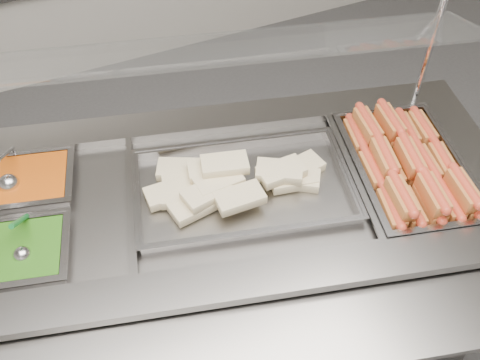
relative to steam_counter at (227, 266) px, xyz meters
name	(u,v)px	position (x,y,z in m)	size (l,w,h in m)	color
steam_counter	(227,266)	(0.00, 0.00, 0.00)	(1.96, 1.25, 0.87)	slate
tray_rail	(254,340)	(-0.13, -0.48, 0.39)	(1.74, 0.78, 0.05)	slate
sneeze_guard	(211,52)	(0.06, 0.20, 0.79)	(1.61, 0.69, 0.43)	silver
pan_hotdogs	(406,172)	(0.58, -0.16, 0.39)	(0.46, 0.60, 0.10)	gray
pan_wraps	(243,190)	(0.06, -0.02, 0.41)	(0.74, 0.54, 0.07)	gray
pan_beans	(26,187)	(-0.56, 0.30, 0.40)	(0.34, 0.30, 0.10)	gray
pan_peas	(17,259)	(-0.64, 0.03, 0.40)	(0.34, 0.30, 0.10)	gray
hotdogs_in_buns	(407,164)	(0.57, -0.16, 0.44)	(0.41, 0.55, 0.11)	#AC5524
tortilla_wraps	(231,181)	(0.03, 0.01, 0.44)	(0.58, 0.34, 0.09)	#CDB389
ladle	(9,182)	(-0.61, 0.29, 0.44)	(0.08, 0.19, 0.14)	#BBBBC0
serving_spoon	(22,249)	(-0.61, 0.02, 0.44)	(0.07, 0.17, 0.14)	#BBBBC0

